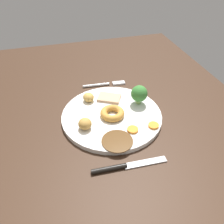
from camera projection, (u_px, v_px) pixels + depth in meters
dining_table at (118, 121)px, 71.08cm from camera, size 120.00×84.00×3.60cm
dinner_plate at (112, 116)px, 68.82cm from camera, size 29.48×29.48×1.40cm
gravy_pool at (117, 141)px, 59.83cm from camera, size 8.20×8.20×0.30cm
meat_slice_main at (109, 98)px, 74.34cm from camera, size 7.50×8.45×0.80cm
yorkshire_pudding at (112, 113)px, 67.31cm from camera, size 7.05×7.05×2.01cm
roast_potato_left at (88, 97)px, 72.93cm from camera, size 4.74×4.63×2.72cm
roast_potato_right at (85, 124)px, 62.93cm from camera, size 3.87×3.81×3.09cm
carrot_coin_front at (133, 130)px, 62.95cm from camera, size 3.01×3.01×0.60cm
carrot_coin_back at (154, 125)px, 64.22cm from camera, size 2.95×2.95×0.63cm
broccoli_floret at (139, 94)px, 70.60cm from camera, size 5.08×5.08×6.14cm
fork at (106, 84)px, 83.32cm from camera, size 2.47×15.31×0.90cm
knife at (123, 166)px, 54.89cm from camera, size 2.12×18.54×1.20cm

